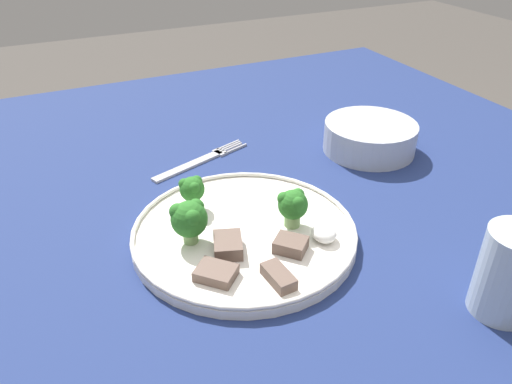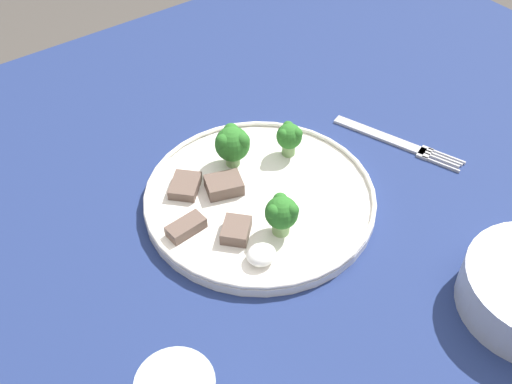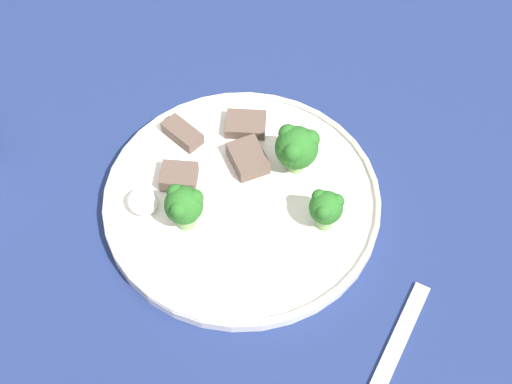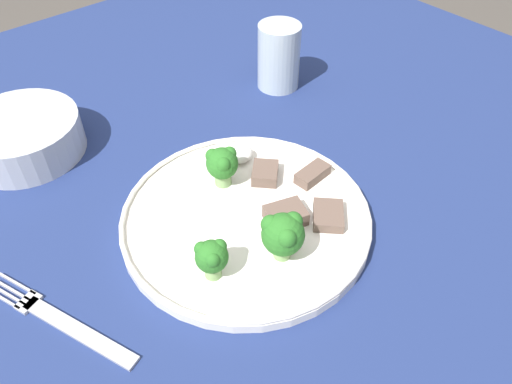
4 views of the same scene
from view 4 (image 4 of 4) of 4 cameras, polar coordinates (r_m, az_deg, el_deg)
The scene contains 13 objects.
table at distance 0.68m, azimuth -5.47°, elevation -4.17°, with size 1.33×1.16×0.72m.
dinner_plate at distance 0.57m, azimuth -1.42°, elevation -3.15°, with size 0.29×0.29×0.02m.
fork at distance 0.53m, azimuth -21.51°, elevation -13.50°, with size 0.08×0.18×0.00m.
cream_bowl at distance 0.73m, azimuth -25.08°, elevation 5.70°, with size 0.15×0.15×0.05m.
drinking_glass at distance 0.79m, azimuth 2.60°, elevation 14.86°, with size 0.06×0.06×0.10m.
broccoli_floret_near_rim_left at distance 0.51m, azimuth 3.11°, elevation -4.81°, with size 0.05×0.05×0.06m.
broccoli_floret_center_left at distance 0.59m, azimuth -3.89°, elevation 3.25°, with size 0.04×0.04×0.05m.
broccoli_floret_back_left at distance 0.50m, azimuth -5.09°, elevation -7.40°, with size 0.03×0.03×0.05m.
meat_slice_front_slice at distance 0.57m, azimuth 8.26°, elevation -2.67°, with size 0.05×0.05×0.01m.
meat_slice_middle_slice at distance 0.62m, azimuth 6.48°, elevation 2.05°, with size 0.05×0.03×0.01m.
meat_slice_rear_slice at distance 0.56m, azimuth 3.40°, elevation -2.67°, with size 0.05×0.05×0.02m.
meat_slice_edge_slice at distance 0.61m, azimuth 1.04°, elevation 2.17°, with size 0.05×0.05×0.02m.
sauce_dollop at distance 0.64m, azimuth -1.97°, elevation 4.48°, with size 0.03×0.03×0.02m.
Camera 4 is at (-0.25, -0.38, 1.14)m, focal length 35.00 mm.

